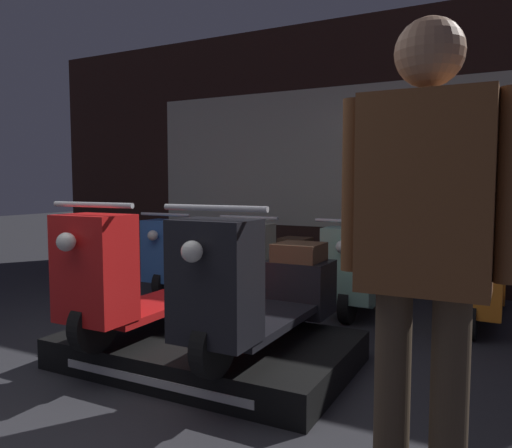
{
  "coord_description": "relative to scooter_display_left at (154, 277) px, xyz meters",
  "views": [
    {
      "loc": [
        2.08,
        -1.75,
        1.25
      ],
      "look_at": [
        0.1,
        2.08,
        0.89
      ],
      "focal_mm": 35.0,
      "sensor_mm": 36.0,
      "label": 1
    }
  ],
  "objects": [
    {
      "name": "scooter_display_left",
      "position": [
        0.0,
        0.0,
        0.0
      ],
      "size": [
        0.63,
        1.65,
        0.93
      ],
      "color": "black",
      "rests_on": "display_platform"
    },
    {
      "name": "display_platform",
      "position": [
        0.43,
        0.03,
        -0.47
      ],
      "size": [
        1.93,
        1.21,
        0.2
      ],
      "color": "black",
      "rests_on": "ground_plane"
    },
    {
      "name": "scooter_backrow_3",
      "position": [
        2.0,
        2.03,
        -0.2
      ],
      "size": [
        0.63,
        1.65,
        0.93
      ],
      "color": "black",
      "rests_on": "ground_plane"
    },
    {
      "name": "scooter_backrow_2",
      "position": [
        0.99,
        2.03,
        -0.2
      ],
      "size": [
        0.63,
        1.65,
        0.93
      ],
      "color": "black",
      "rests_on": "ground_plane"
    },
    {
      "name": "person_right_browsing",
      "position": [
        1.99,
        -0.99,
        0.5
      ],
      "size": [
        0.6,
        0.24,
        1.8
      ],
      "color": "#473828",
      "rests_on": "ground_plane"
    },
    {
      "name": "scooter_backrow_1",
      "position": [
        -0.02,
        2.03,
        -0.2
      ],
      "size": [
        0.63,
        1.65,
        0.93
      ],
      "color": "black",
      "rests_on": "ground_plane"
    },
    {
      "name": "scooter_display_right",
      "position": [
        0.87,
        0.0,
        0.0
      ],
      "size": [
        0.63,
        1.65,
        0.93
      ],
      "color": "black",
      "rests_on": "display_platform"
    },
    {
      "name": "ground_plane",
      "position": [
        0.18,
        -1.04,
        -0.58
      ],
      "size": [
        30.0,
        30.0,
        0.0
      ],
      "primitive_type": "plane",
      "color": "#2D2D33"
    },
    {
      "name": "scooter_backrow_0",
      "position": [
        -1.02,
        2.03,
        -0.2
      ],
      "size": [
        0.63,
        1.65,
        0.93
      ],
      "color": "black",
      "rests_on": "ground_plane"
    },
    {
      "name": "shop_wall_back",
      "position": [
        0.18,
        3.11,
        1.02
      ],
      "size": [
        8.63,
        0.09,
        3.2
      ],
      "color": "#331E19",
      "rests_on": "ground_plane"
    }
  ]
}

